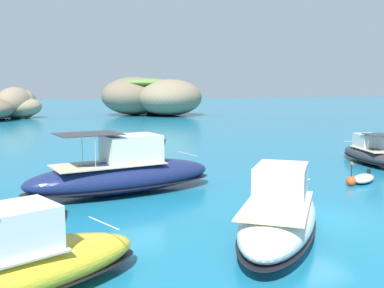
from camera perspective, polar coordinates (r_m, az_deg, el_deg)
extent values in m
plane|color=#197093|center=(20.76, 15.86, -9.05)|extent=(400.00, 400.00, 0.00)
ellipsoid|color=#756651|center=(93.22, -7.22, 6.08)|extent=(19.95, 19.97, 7.73)
ellipsoid|color=#84755B|center=(92.73, -7.48, 5.59)|extent=(10.75, 10.80, 6.20)
ellipsoid|color=#84755B|center=(97.13, -5.09, 5.97)|extent=(11.13, 9.84, 7.10)
ellipsoid|color=#756651|center=(94.22, -4.10, 4.66)|extent=(15.07, 15.28, 2.90)
ellipsoid|color=#84755B|center=(90.10, -2.79, 5.92)|extent=(18.56, 19.90, 7.23)
ellipsoid|color=#84755B|center=(97.19, -3.52, 5.95)|extent=(9.02, 8.69, 7.01)
ellipsoid|color=olive|center=(91.78, -5.81, 7.74)|extent=(10.83, 9.85, 1.81)
ellipsoid|color=#9E8966|center=(88.81, -21.47, 4.44)|extent=(11.99, 11.35, 4.22)
ellipsoid|color=#84755B|center=(88.54, -20.34, 4.79)|extent=(4.26, 5.12, 5.15)
ellipsoid|color=#84755B|center=(88.06, -21.55, 4.90)|extent=(8.93, 9.64, 5.70)
ellipsoid|color=navy|center=(24.66, -8.83, -4.14)|extent=(10.92, 5.12, 1.79)
ellipsoid|color=black|center=(24.74, -8.81, -5.05)|extent=(11.14, 5.23, 0.21)
cube|color=#C6B793|center=(24.25, -10.59, -2.55)|extent=(6.19, 3.75, 0.06)
cube|color=silver|center=(24.60, -7.76, -0.55)|extent=(3.31, 2.73, 1.47)
cube|color=#2D4756|center=(25.19, -4.64, 0.02)|extent=(0.71, 2.07, 0.78)
cylinder|color=silver|center=(26.25, -0.53, -1.28)|extent=(0.46, 2.17, 0.04)
cube|color=#333338|center=(23.69, -13.08, 1.26)|extent=(3.57, 3.02, 0.04)
cylinder|color=silver|center=(24.84, -13.78, -0.44)|extent=(0.03, 0.03, 1.68)
cylinder|color=silver|center=(22.75, -12.18, -1.09)|extent=(0.03, 0.03, 1.68)
ellipsoid|color=#2D2D33|center=(36.42, 21.60, -1.32)|extent=(3.93, 7.57, 1.23)
ellipsoid|color=black|center=(36.46, 21.58, -1.75)|extent=(4.01, 7.72, 0.15)
cube|color=#C6B793|center=(35.87, 22.02, -0.62)|extent=(2.79, 4.33, 0.06)
cube|color=silver|center=(36.61, 21.42, 0.41)|extent=(1.98, 2.35, 1.02)
cube|color=#2D4756|center=(37.53, 20.74, 0.75)|extent=(1.43, 0.59, 0.54)
cylinder|color=silver|center=(38.86, 19.81, 0.32)|extent=(1.48, 0.42, 0.04)
cube|color=#333338|center=(35.10, 22.64, 1.10)|extent=(2.19, 2.53, 0.04)
cylinder|color=silver|center=(34.82, 21.48, 0.15)|extent=(0.03, 0.03, 1.16)
cube|color=silver|center=(13.20, -22.22, -9.93)|extent=(2.88, 2.56, 1.19)
cube|color=#2D4756|center=(13.59, -17.40, -8.70)|extent=(0.89, 1.63, 0.63)
cylinder|color=silver|center=(14.49, -11.19, -9.82)|extent=(0.72, 1.66, 0.04)
ellipsoid|color=white|center=(17.78, 10.98, -9.09)|extent=(7.61, 8.85, 1.54)
ellipsoid|color=black|center=(17.88, 10.95, -10.16)|extent=(7.76, 9.03, 0.18)
cube|color=#C6B793|center=(16.95, 10.76, -7.61)|extent=(4.83, 5.36, 0.06)
cube|color=silver|center=(17.90, 11.25, -4.65)|extent=(3.04, 3.16, 1.27)
cube|color=#2D4756|center=(19.13, 11.70, -3.50)|extent=(1.58, 1.29, 0.67)
cylinder|color=silver|center=(20.99, 12.18, -4.26)|extent=(1.54, 1.17, 0.04)
ellipsoid|color=#B2B2B2|center=(29.19, 20.96, -4.11)|extent=(2.73, 2.45, 0.44)
cube|color=#9E998E|center=(29.18, 20.97, -3.99)|extent=(1.81, 1.59, 0.06)
cube|color=black|center=(30.51, 21.54, -3.31)|extent=(0.28, 0.28, 0.36)
sphere|color=#E54C19|center=(27.79, 19.55, -4.47)|extent=(0.56, 0.56, 0.56)
cylinder|color=black|center=(27.70, 19.59, -3.46)|extent=(0.06, 0.06, 1.00)
cone|color=#E54C19|center=(27.60, 19.64, -2.24)|extent=(0.20, 0.20, 0.20)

